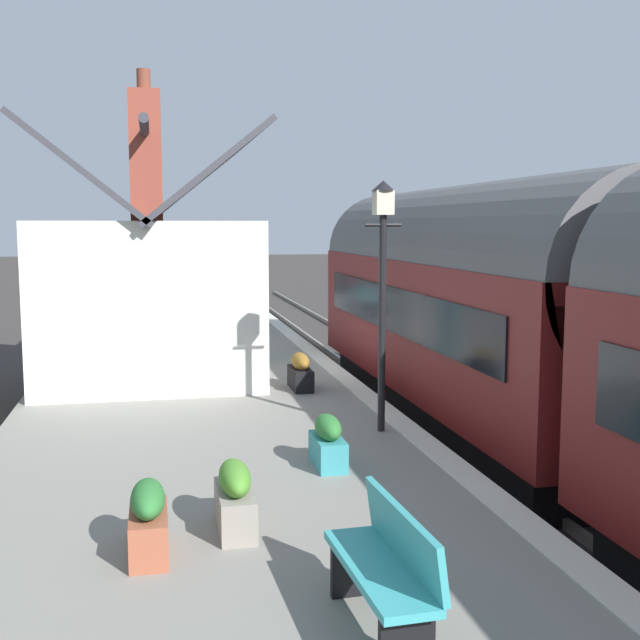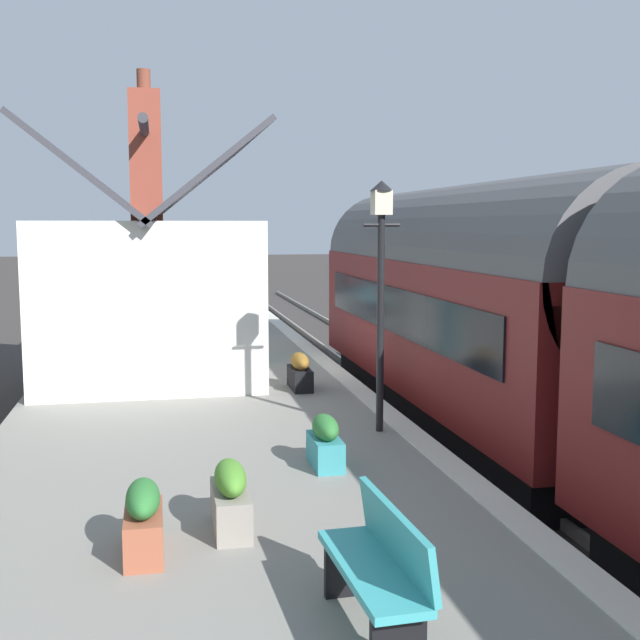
# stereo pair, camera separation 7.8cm
# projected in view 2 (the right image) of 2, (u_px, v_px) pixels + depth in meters

# --- Properties ---
(ground_plane) EXTENTS (160.00, 160.00, 0.00)m
(ground_plane) POSITION_uv_depth(u_px,v_px,m) (386.00, 403.00, 16.17)
(ground_plane) COLOR #383330
(platform) EXTENTS (32.00, 5.73, 0.82)m
(platform) POSITION_uv_depth(u_px,v_px,m) (194.00, 391.00, 15.35)
(platform) COLOR gray
(platform) RESTS_ON ground
(platform_edge_coping) EXTENTS (32.00, 0.36, 0.02)m
(platform_edge_coping) POSITION_uv_depth(u_px,v_px,m) (329.00, 365.00, 15.83)
(platform_edge_coping) COLOR beige
(platform_edge_coping) RESTS_ON platform
(rail_near) EXTENTS (52.00, 0.08, 0.14)m
(rail_near) POSITION_uv_depth(u_px,v_px,m) (460.00, 396.00, 16.48)
(rail_near) COLOR gray
(rail_near) RESTS_ON ground
(rail_far) EXTENTS (52.00, 0.08, 0.14)m
(rail_far) POSITION_uv_depth(u_px,v_px,m) (394.00, 399.00, 16.20)
(rail_far) COLOR gray
(rail_far) RESTS_ON ground
(train) EXTENTS (20.73, 2.73, 4.32)m
(train) POSITION_uv_depth(u_px,v_px,m) (622.00, 343.00, 9.41)
(train) COLOR black
(train) RESTS_ON ground
(station_building) EXTENTS (6.90, 4.10, 5.52)m
(station_building) POSITION_uv_depth(u_px,v_px,m) (150.00, 287.00, 15.63)
(station_building) COLOR white
(station_building) RESTS_ON platform
(bench_near_building) EXTENTS (1.42, 0.50, 0.88)m
(bench_near_building) POSITION_uv_depth(u_px,v_px,m) (379.00, 565.00, 5.44)
(bench_near_building) COLOR teal
(bench_near_building) RESTS_ON platform
(bench_mid_platform) EXTENTS (1.40, 0.44, 0.88)m
(bench_mid_platform) POSITION_uv_depth(u_px,v_px,m) (209.00, 303.00, 23.74)
(bench_mid_platform) COLOR teal
(bench_mid_platform) RESTS_ON platform
(planter_bench_right) EXTENTS (0.80, 0.32, 0.64)m
(planter_bench_right) POSITION_uv_depth(u_px,v_px,m) (144.00, 520.00, 6.73)
(planter_bench_right) COLOR #9E5138
(planter_bench_right) RESTS_ON platform
(planter_corner_building) EXTENTS (0.46, 0.46, 0.75)m
(planter_corner_building) POSITION_uv_depth(u_px,v_px,m) (107.00, 305.00, 23.91)
(planter_corner_building) COLOR black
(planter_corner_building) RESTS_ON platform
(planter_edge_near) EXTENTS (0.86, 0.32, 0.63)m
(planter_edge_near) POSITION_uv_depth(u_px,v_px,m) (300.00, 372.00, 13.54)
(planter_edge_near) COLOR black
(planter_edge_near) RESTS_ON platform
(planter_edge_far) EXTENTS (0.87, 0.32, 0.63)m
(planter_edge_far) POSITION_uv_depth(u_px,v_px,m) (157.00, 309.00, 23.67)
(planter_edge_far) COLOR black
(planter_edge_far) RESTS_ON platform
(planter_under_sign) EXTENTS (0.74, 0.32, 0.61)m
(planter_under_sign) POSITION_uv_depth(u_px,v_px,m) (325.00, 442.00, 9.19)
(planter_under_sign) COLOR teal
(planter_under_sign) RESTS_ON platform
(planter_by_door) EXTENTS (0.85, 0.32, 0.65)m
(planter_by_door) POSITION_uv_depth(u_px,v_px,m) (231.00, 498.00, 7.27)
(planter_by_door) COLOR gray
(planter_by_door) RESTS_ON platform
(lamp_post_platform) EXTENTS (0.32, 0.50, 3.38)m
(lamp_post_platform) POSITION_uv_depth(u_px,v_px,m) (381.00, 256.00, 10.53)
(lamp_post_platform) COLOR black
(lamp_post_platform) RESTS_ON platform
(station_sign_board) EXTENTS (0.96, 0.06, 1.57)m
(station_sign_board) POSITION_uv_depth(u_px,v_px,m) (259.00, 284.00, 21.59)
(station_sign_board) COLOR black
(station_sign_board) RESTS_ON platform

